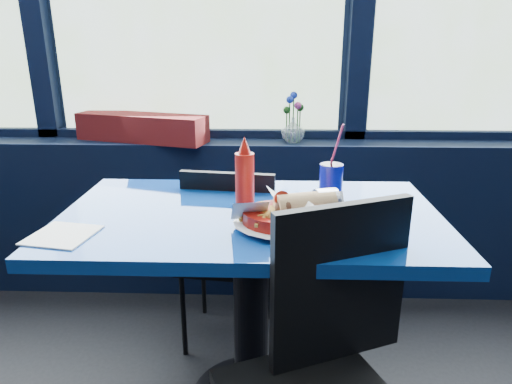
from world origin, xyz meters
The scene contains 10 objects.
window_sill centered at (0.00, 2.87, 0.40)m, with size 5.00×0.26×0.80m, color black.
near_table centered at (0.30, 2.00, 0.57)m, with size 1.20×0.70×0.75m.
chair_near_front centered at (0.50, 1.59, 0.51)m, with size 0.53×0.53×0.89m.
chair_near_back centered at (0.19, 2.33, 0.47)m, with size 0.41×0.41×0.82m.
planter_box centered at (-0.27, 2.84, 0.87)m, with size 0.65×0.16×0.13m, color maroon.
flower_vase centered at (0.47, 2.83, 0.87)m, with size 0.12×0.12×0.24m.
food_basket centered at (0.42, 1.88, 0.79)m, with size 0.31×0.31×0.11m.
ketchup_bottle centered at (0.28, 2.07, 0.85)m, with size 0.06×0.06×0.23m.
soda_cup centered at (0.57, 2.13, 0.82)m, with size 0.08×0.08×0.27m.
napkin centered at (-0.22, 1.80, 0.75)m, with size 0.17×0.17×0.00m, color white.
Camera 1 is at (0.36, 0.64, 1.27)m, focal length 32.00 mm.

